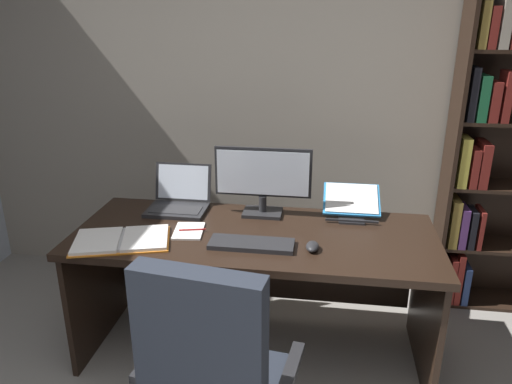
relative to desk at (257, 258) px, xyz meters
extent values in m
cube|color=#A89E8E|center=(0.08, 0.88, 0.86)|extent=(5.01, 0.12, 2.83)
cube|color=black|center=(0.00, -0.08, 0.17)|extent=(1.90, 0.77, 0.04)
cube|color=black|center=(-0.91, -0.08, -0.20)|extent=(0.03, 0.71, 0.70)
cube|color=black|center=(0.91, -0.08, -0.20)|extent=(0.03, 0.71, 0.70)
cube|color=black|center=(0.00, 0.28, -0.16)|extent=(1.78, 0.03, 0.49)
cube|color=black|center=(1.11, 0.66, 0.47)|extent=(0.02, 0.28, 2.05)
cube|color=black|center=(1.55, 0.66, -0.54)|extent=(0.86, 0.26, 0.02)
cube|color=gray|center=(1.16, 0.63, -0.37)|extent=(0.03, 0.21, 0.31)
cube|color=maroon|center=(1.21, 0.63, -0.37)|extent=(0.04, 0.22, 0.32)
cube|color=maroon|center=(1.25, 0.61, -0.35)|extent=(0.04, 0.17, 0.35)
cube|color=navy|center=(1.30, 0.61, -0.40)|extent=(0.04, 0.17, 0.26)
cube|color=black|center=(1.55, 0.66, -0.13)|extent=(0.86, 0.26, 0.02)
cube|color=olive|center=(1.17, 0.63, 0.03)|extent=(0.05, 0.21, 0.31)
cube|color=#512D66|center=(1.23, 0.62, 0.01)|extent=(0.04, 0.18, 0.26)
cube|color=black|center=(1.28, 0.61, 0.00)|extent=(0.04, 0.16, 0.25)
cube|color=maroon|center=(1.33, 0.61, 0.00)|extent=(0.03, 0.17, 0.25)
cube|color=gold|center=(1.17, 0.61, 0.43)|extent=(0.05, 0.16, 0.30)
cube|color=maroon|center=(1.24, 0.60, 0.40)|extent=(0.04, 0.16, 0.24)
cube|color=maroon|center=(1.29, 0.63, 0.42)|extent=(0.05, 0.22, 0.27)
cube|color=black|center=(1.16, 0.62, 0.84)|extent=(0.04, 0.19, 0.31)
cube|color=#195633|center=(1.22, 0.62, 0.82)|extent=(0.05, 0.20, 0.26)
cube|color=maroon|center=(1.29, 0.60, 0.80)|extent=(0.05, 0.16, 0.23)
cube|color=maroon|center=(1.35, 0.60, 0.83)|extent=(0.04, 0.16, 0.29)
cube|color=olive|center=(1.17, 0.63, 1.22)|extent=(0.04, 0.21, 0.25)
cube|color=maroon|center=(1.22, 0.61, 1.20)|extent=(0.04, 0.17, 0.22)
cube|color=gray|center=(1.28, 0.64, 1.22)|extent=(0.05, 0.22, 0.26)
cube|color=#232833|center=(-0.05, -1.02, 0.18)|extent=(0.48, 0.16, 0.61)
cube|color=#232326|center=(-0.30, -0.78, -0.04)|extent=(0.10, 0.39, 0.04)
cube|color=#232326|center=(0.25, -0.86, -0.04)|extent=(0.10, 0.39, 0.04)
cube|color=#232326|center=(0.01, 0.17, 0.20)|extent=(0.22, 0.16, 0.02)
cylinder|color=#232326|center=(0.01, 0.17, 0.26)|extent=(0.04, 0.04, 0.09)
cube|color=#232326|center=(0.01, 0.18, 0.44)|extent=(0.54, 0.02, 0.28)
cube|color=silver|center=(0.01, 0.16, 0.44)|extent=(0.51, 0.00, 0.25)
cube|color=#232326|center=(-0.49, 0.13, 0.21)|extent=(0.34, 0.24, 0.02)
cube|color=#2D2D30|center=(-0.49, 0.12, 0.22)|extent=(0.29, 0.13, 0.00)
cube|color=#232326|center=(-0.49, 0.29, 0.33)|extent=(0.34, 0.07, 0.22)
cube|color=silver|center=(-0.49, 0.28, 0.33)|extent=(0.31, 0.05, 0.20)
cube|color=#232326|center=(0.01, -0.24, 0.21)|extent=(0.42, 0.15, 0.02)
ellipsoid|color=#232326|center=(0.31, -0.24, 0.21)|extent=(0.06, 0.10, 0.04)
cube|color=#232326|center=(0.51, 0.15, 0.20)|extent=(0.14, 0.12, 0.01)
cube|color=#232326|center=(0.51, 0.11, 0.21)|extent=(0.29, 0.01, 0.01)
cube|color=#2D84C6|center=(0.51, 0.28, 0.28)|extent=(0.32, 0.24, 0.11)
cube|color=white|center=(0.51, 0.27, 0.28)|extent=(0.29, 0.22, 0.10)
cube|color=orange|center=(-0.76, -0.32, 0.20)|extent=(0.31, 0.35, 0.01)
cube|color=orange|center=(-0.53, -0.26, 0.20)|extent=(0.31, 0.35, 0.01)
cube|color=white|center=(-0.76, -0.32, 0.21)|extent=(0.29, 0.33, 0.02)
cube|color=white|center=(-0.53, -0.26, 0.21)|extent=(0.29, 0.33, 0.02)
cylinder|color=#B7B7BC|center=(-0.65, -0.29, 0.21)|extent=(0.09, 0.26, 0.02)
cube|color=white|center=(-0.34, -0.12, 0.20)|extent=(0.17, 0.23, 0.01)
cylinder|color=maroon|center=(-0.32, -0.12, 0.21)|extent=(0.14, 0.04, 0.01)
camera|label=1|loc=(0.35, -2.39, 1.28)|focal=34.34mm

